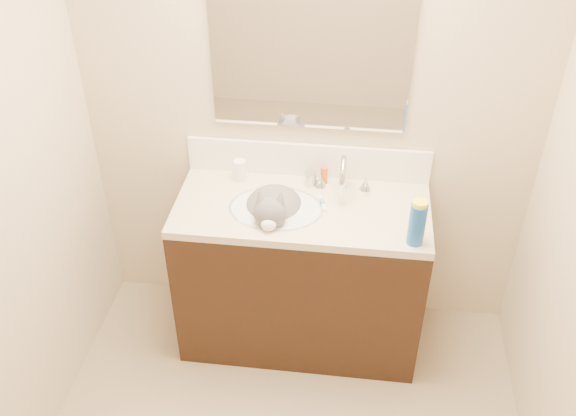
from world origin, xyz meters
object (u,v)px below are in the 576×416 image
(faucet, at_px, (343,177))
(pill_bottle, at_px, (240,170))
(amber_bottle, at_px, (324,175))
(spray_can, at_px, (417,224))
(basin, at_px, (276,220))
(silver_jar, at_px, (311,179))
(vanity_cabinet, at_px, (301,277))
(cat, at_px, (274,211))

(faucet, height_order, pill_bottle, faucet)
(amber_bottle, bearing_deg, spray_can, -43.84)
(faucet, bearing_deg, amber_bottle, 143.53)
(basin, relative_size, silver_jar, 6.78)
(amber_bottle, relative_size, spray_can, 0.46)
(vanity_cabinet, xyz_separation_m, silver_jar, (0.02, 0.19, 0.48))
(pill_bottle, bearing_deg, amber_bottle, 2.92)
(cat, bearing_deg, vanity_cabinet, 6.79)
(amber_bottle, bearing_deg, vanity_cabinet, -112.43)
(vanity_cabinet, relative_size, cat, 2.91)
(basin, bearing_deg, vanity_cabinet, 14.04)
(basin, relative_size, pill_bottle, 4.13)
(vanity_cabinet, height_order, basin, basin)
(vanity_cabinet, bearing_deg, faucet, 37.29)
(faucet, height_order, cat, faucet)
(faucet, bearing_deg, vanity_cabinet, -142.71)
(spray_can, bearing_deg, basin, 164.58)
(vanity_cabinet, distance_m, cat, 0.44)
(vanity_cabinet, xyz_separation_m, amber_bottle, (0.09, 0.21, 0.50))
(vanity_cabinet, bearing_deg, amber_bottle, 67.57)
(spray_can, bearing_deg, vanity_cabinet, 158.27)
(cat, relative_size, spray_can, 2.06)
(basin, height_order, cat, cat)
(faucet, xyz_separation_m, silver_jar, (-0.16, 0.05, -0.05))
(pill_bottle, height_order, spray_can, spray_can)
(amber_bottle, distance_m, spray_can, 0.60)
(spray_can, bearing_deg, cat, 164.06)
(pill_bottle, bearing_deg, basin, -45.91)
(basin, bearing_deg, faucet, 29.12)
(cat, bearing_deg, basin, -40.29)
(faucet, distance_m, silver_jar, 0.17)
(basin, xyz_separation_m, amber_bottle, (0.21, 0.24, 0.12))
(pill_bottle, bearing_deg, spray_can, -24.86)
(vanity_cabinet, relative_size, spray_can, 6.00)
(silver_jar, bearing_deg, amber_bottle, 17.23)
(vanity_cabinet, distance_m, silver_jar, 0.52)
(vanity_cabinet, xyz_separation_m, pill_bottle, (-0.33, 0.19, 0.50))
(basin, distance_m, faucet, 0.38)
(silver_jar, xyz_separation_m, spray_can, (0.49, -0.39, 0.07))
(cat, height_order, amber_bottle, cat)
(cat, bearing_deg, pill_bottle, 131.79)
(faucet, distance_m, pill_bottle, 0.51)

